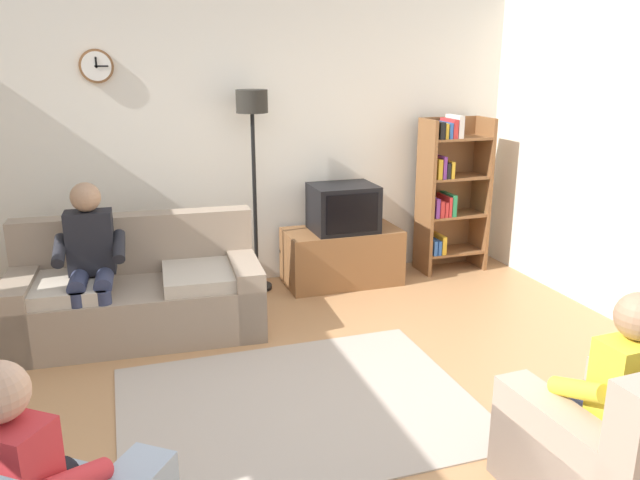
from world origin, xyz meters
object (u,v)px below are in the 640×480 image
(floor_lamp, at_px, (253,136))
(armchair_near_bookshelf, at_px, (619,456))
(tv_stand, at_px, (342,256))
(person_in_left_armchair, at_px, (31,477))
(couch, at_px, (138,295))
(person_on_couch, at_px, (90,257))
(tv, at_px, (343,208))
(person_in_right_armchair, at_px, (613,388))
(bookshelf, at_px, (448,190))

(floor_lamp, bearing_deg, armchair_near_bookshelf, -74.45)
(tv_stand, relative_size, person_in_left_armchair, 0.98)
(couch, bearing_deg, person_on_couch, -160.95)
(tv, distance_m, person_in_right_armchair, 3.31)
(tv, height_order, armchair_near_bookshelf, tv)
(bookshelf, distance_m, floor_lamp, 2.08)
(bookshelf, distance_m, person_in_left_armchair, 4.84)
(person_in_left_armchair, bearing_deg, couch, 79.39)
(tv_stand, relative_size, armchair_near_bookshelf, 1.20)
(couch, xyz_separation_m, person_in_right_armchair, (2.08, -2.76, 0.29))
(armchair_near_bookshelf, bearing_deg, floor_lamp, 105.55)
(person_in_right_armchair, bearing_deg, person_in_left_armchair, 176.55)
(tv_stand, distance_m, tv, 0.49)
(bookshelf, xyz_separation_m, person_in_right_armchair, (-1.01, -3.40, -0.23))
(floor_lamp, distance_m, person_on_couch, 1.79)
(couch, distance_m, person_in_left_armchair, 2.67)
(armchair_near_bookshelf, xyz_separation_m, person_in_left_armchair, (-2.57, 0.24, 0.32))
(floor_lamp, bearing_deg, person_on_couch, -151.34)
(floor_lamp, relative_size, person_in_left_armchair, 1.65)
(tv_stand, distance_m, person_in_left_armchair, 4.00)
(tv_stand, distance_m, person_in_right_armchair, 3.35)
(tv, xyz_separation_m, bookshelf, (1.17, 0.10, 0.07))
(couch, distance_m, person_on_couch, 0.51)
(bookshelf, distance_m, person_on_couch, 3.50)
(bookshelf, bearing_deg, couch, -168.27)
(couch, height_order, armchair_near_bookshelf, same)
(tv, distance_m, bookshelf, 1.17)
(couch, xyz_separation_m, tv, (1.93, 0.55, 0.44))
(floor_lamp, height_order, armchair_near_bookshelf, floor_lamp)
(floor_lamp, relative_size, armchair_near_bookshelf, 2.02)
(person_on_couch, bearing_deg, tv, 16.27)
(tv_stand, relative_size, person_in_right_armchair, 0.98)
(tv, distance_m, armchair_near_bookshelf, 3.43)
(couch, relative_size, armchair_near_bookshelf, 2.13)
(person_on_couch, height_order, person_in_left_armchair, person_on_couch)
(tv, height_order, bookshelf, bookshelf)
(armchair_near_bookshelf, relative_size, person_in_left_armchair, 0.82)
(couch, relative_size, person_in_left_armchair, 1.74)
(tv, xyz_separation_m, floor_lamp, (-0.82, 0.12, 0.69))
(tv_stand, relative_size, tv, 1.83)
(tv_stand, height_order, person_on_couch, person_on_couch)
(person_on_couch, height_order, person_in_right_armchair, person_on_couch)
(couch, bearing_deg, person_in_right_armchair, -52.99)
(bookshelf, bearing_deg, person_in_left_armchair, -137.79)
(person_on_couch, xyz_separation_m, person_in_left_armchair, (-0.17, -2.50, -0.09))
(tv_stand, height_order, person_in_right_armchair, person_in_right_armchair)
(person_in_left_armchair, bearing_deg, tv_stand, 52.74)
(person_in_right_armchair, bearing_deg, bookshelf, 73.44)
(tv, bearing_deg, person_in_right_armchair, -87.33)
(floor_lamp, bearing_deg, couch, -148.85)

